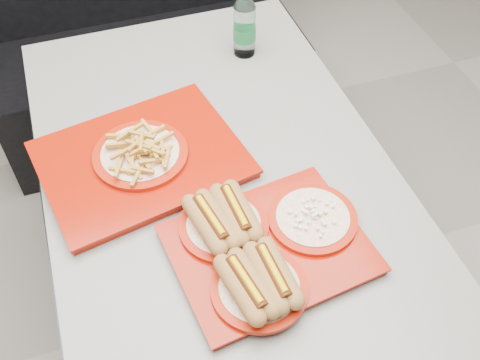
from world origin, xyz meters
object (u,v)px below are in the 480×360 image
object	(u,v)px
booth_bench	(144,42)
tray_far	(141,156)
tray_near	(261,245)
water_bottle	(244,26)
diner_table	(217,201)

from	to	relation	value
booth_bench	tray_far	xyz separation A→B (m)	(-0.18, -1.04, 0.38)
tray_near	booth_bench	bearing A→B (deg)	90.69
tray_near	water_bottle	size ratio (longest dim) A/B	2.10
booth_bench	water_bottle	size ratio (longest dim) A/B	5.94
booth_bench	water_bottle	world-z (taller)	booth_bench
water_bottle	booth_bench	bearing A→B (deg)	109.31
diner_table	tray_near	bearing A→B (deg)	-86.89
booth_bench	tray_far	size ratio (longest dim) A/B	2.34
booth_bench	tray_near	xyz separation A→B (m)	(0.02, -1.41, 0.38)
tray_near	water_bottle	world-z (taller)	water_bottle
tray_near	tray_far	distance (m)	0.42
booth_bench	tray_near	bearing A→B (deg)	-89.31
diner_table	tray_far	xyz separation A→B (m)	(-0.18, 0.06, 0.19)
tray_far	booth_bench	bearing A→B (deg)	79.88
tray_near	diner_table	bearing A→B (deg)	93.11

